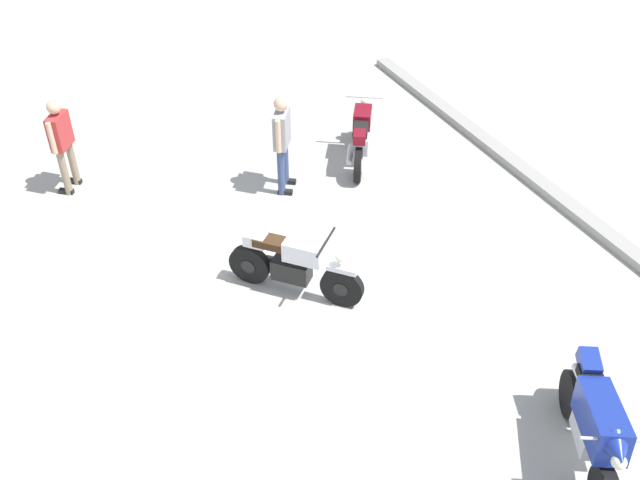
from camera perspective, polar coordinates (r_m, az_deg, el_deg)
name	(u,v)px	position (r m, az deg, el deg)	size (l,w,h in m)	color
ground_plane	(334,293)	(10.48, 1.17, -4.34)	(40.00, 40.00, 0.00)	#ADAAA3
curb_edge	(580,215)	(12.71, 20.27, 1.93)	(14.00, 0.30, 0.15)	gray
motorcycle_silver_cruiser	(294,265)	(10.18, -2.12, -1.99)	(1.57, 1.56, 1.09)	black
motorcycle_maroon_cruiser	(361,136)	(13.33, 3.34, 8.41)	(1.85, 1.19, 1.09)	black
motorcycle_blue_sportbike	(595,425)	(8.65, 21.33, -13.78)	(1.81, 1.10, 1.14)	black
person_in_gray_shirt	(282,138)	(12.21, -3.08, 8.26)	(0.62, 0.51, 1.78)	#384772
person_in_red_shirt	(62,140)	(12.99, -20.15, 7.61)	(0.60, 0.50, 1.73)	gray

